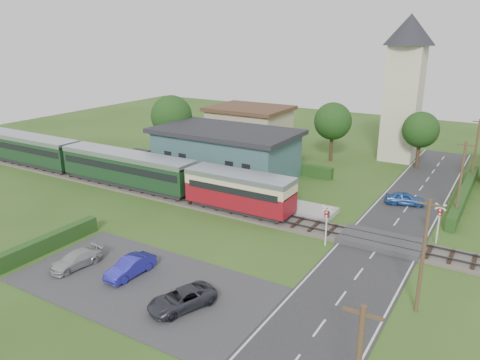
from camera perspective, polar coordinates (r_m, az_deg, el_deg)
The scene contains 29 objects.
ground at distance 39.48m, azimuth 1.83°, elevation -5.65°, with size 120.00×120.00×0.00m, color #2D4C19.
railway_track at distance 41.06m, azimuth 3.20°, elevation -4.55°, with size 76.00×3.20×0.49m.
road at distance 36.13m, azimuth 15.95°, elevation -8.66°, with size 6.00×70.00×0.05m, color #28282B.
car_park at distance 31.58m, azimuth -11.66°, elevation -12.34°, with size 17.00×9.00×0.08m, color #333335.
crossing_deck at distance 37.81m, azimuth 16.81°, elevation -7.19°, with size 6.20×3.40×0.45m, color #333335.
platform at distance 48.59m, azimuth -5.46°, elevation -0.86°, with size 30.00×3.00×0.45m, color gray.
equipment_hut at distance 53.12m, azimuth -12.48°, elevation 2.14°, with size 2.30×2.30×2.55m.
station_building at distance 52.45m, azimuth -1.78°, elevation 3.43°, with size 16.00×9.00×5.30m.
train at distance 51.90m, azimuth -16.12°, elevation 1.98°, with size 43.20×2.90×3.40m.
church_tower at distance 61.21m, azimuth 19.50°, elevation 11.68°, with size 6.00×6.00×17.60m.
house_west at distance 66.63m, azimuth 1.15°, elevation 6.62°, with size 10.80×8.80×5.50m.
hedge_carpark at distance 37.87m, azimuth -22.48°, elevation -7.16°, with size 0.80×9.00×1.20m, color #193814.
hedge_roadside at distance 50.09m, azimuth 25.65°, elevation -1.57°, with size 0.80×18.00×1.20m, color #193814.
hedge_station at distance 56.68m, azimuth 0.71°, elevation 2.40°, with size 22.00×0.80×1.30m, color #193814.
tree_a at distance 60.05m, azimuth -8.34°, elevation 7.71°, with size 5.20×5.20×8.00m.
tree_b at distance 59.04m, azimuth 11.25°, elevation 7.03°, with size 4.60×4.60×7.34m.
tree_c at distance 58.51m, azimuth 21.17°, elevation 5.71°, with size 4.20×4.20×6.78m.
utility_pole_b at distance 28.55m, azimuth 21.41°, elevation -8.56°, with size 1.40×0.22×7.00m.
utility_pole_c at distance 43.49m, azimuth 25.29°, elevation -0.08°, with size 1.40×0.22×7.00m.
utility_pole_d at distance 55.09m, azimuth 26.78°, elevation 3.21°, with size 1.40×0.22×7.00m.
crossing_signal_near at distance 35.86m, azimuth 10.51°, elevation -4.74°, with size 0.84×0.28×3.28m.
crossing_signal_far at distance 38.71m, azimuth 23.13°, elevation -4.22°, with size 0.84×0.28×3.28m.
streetlamp_west at distance 66.32m, azimuth -6.31°, elevation 6.68°, with size 0.30×0.30×5.15m.
car_on_road at distance 46.51m, azimuth 19.46°, elevation -2.14°, with size 1.43×3.56×1.21m, color #27509B.
car_park_blue at distance 32.47m, azimuth -13.23°, elevation -10.25°, with size 1.30×3.72×1.22m, color #222099.
car_park_silver at distance 34.61m, azimuth -19.38°, elevation -9.14°, with size 1.51×3.72×1.08m, color #ADADAD.
car_park_dark at distance 28.52m, azimuth -7.12°, elevation -14.20°, with size 1.91×4.15×1.15m, color #2E2F38.
pedestrian_near at distance 44.21m, azimuth 3.86°, elevation -1.10°, with size 0.70×0.46×1.93m, color gray.
pedestrian_far at distance 52.86m, azimuth -12.58°, elevation 1.53°, with size 0.81×0.63×1.66m, color gray.
Camera 1 is at (17.64, -31.64, 15.70)m, focal length 35.00 mm.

